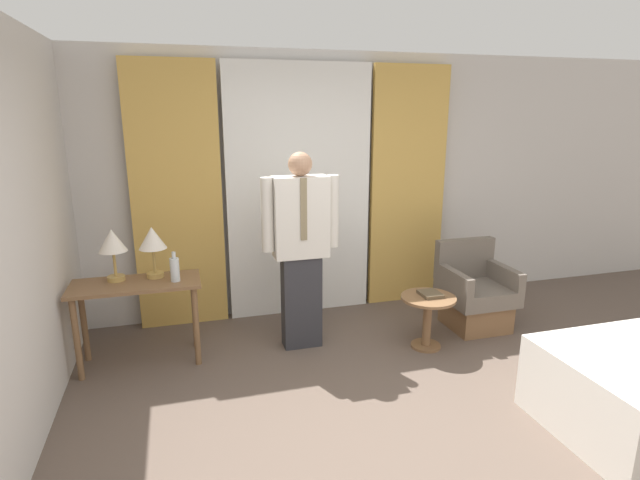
% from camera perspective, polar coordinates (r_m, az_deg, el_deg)
% --- Properties ---
extents(ground_plane, '(16.00, 16.00, 0.00)m').
position_cam_1_polar(ground_plane, '(3.45, 8.75, -23.48)').
color(ground_plane, brown).
extents(wall_back, '(10.00, 0.06, 2.70)m').
position_cam_1_polar(wall_back, '(5.27, -2.69, 6.25)').
color(wall_back, beige).
rests_on(wall_back, ground_plane).
extents(curtain_sheer_center, '(1.50, 0.06, 2.58)m').
position_cam_1_polar(curtain_sheer_center, '(5.15, -2.34, 5.38)').
color(curtain_sheer_center, white).
rests_on(curtain_sheer_center, ground_plane).
extents(curtain_drape_left, '(0.85, 0.06, 2.58)m').
position_cam_1_polar(curtain_drape_left, '(5.01, -16.01, 4.56)').
color(curtain_drape_left, gold).
rests_on(curtain_drape_left, ground_plane).
extents(curtain_drape_right, '(0.85, 0.06, 2.58)m').
position_cam_1_polar(curtain_drape_right, '(5.56, 9.98, 5.86)').
color(curtain_drape_right, gold).
rests_on(curtain_drape_right, ground_plane).
extents(desk, '(1.05, 0.46, 0.73)m').
position_cam_1_polar(desk, '(4.48, -20.19, -6.19)').
color(desk, brown).
rests_on(desk, ground_plane).
extents(table_lamp_left, '(0.23, 0.23, 0.44)m').
position_cam_1_polar(table_lamp_left, '(4.45, -22.63, -0.39)').
color(table_lamp_left, tan).
rests_on(table_lamp_left, desk).
extents(table_lamp_right, '(0.23, 0.23, 0.44)m').
position_cam_1_polar(table_lamp_right, '(4.42, -18.61, -0.10)').
color(table_lamp_right, tan).
rests_on(table_lamp_right, desk).
extents(bottle_near_edge, '(0.08, 0.08, 0.25)m').
position_cam_1_polar(bottle_near_edge, '(4.33, -16.27, -3.21)').
color(bottle_near_edge, silver).
rests_on(bottle_near_edge, desk).
extents(person, '(0.69, 0.23, 1.78)m').
position_cam_1_polar(person, '(4.41, -2.20, -0.55)').
color(person, '#2D2D33').
rests_on(person, ground_plane).
extents(armchair, '(0.63, 0.63, 0.85)m').
position_cam_1_polar(armchair, '(5.25, 17.25, -6.05)').
color(armchair, brown).
rests_on(armchair, ground_plane).
extents(side_table, '(0.49, 0.49, 0.49)m').
position_cam_1_polar(side_table, '(4.67, 12.20, -8.14)').
color(side_table, brown).
rests_on(side_table, ground_plane).
extents(book, '(0.18, 0.20, 0.03)m').
position_cam_1_polar(book, '(4.64, 12.48, -6.03)').
color(book, brown).
rests_on(book, side_table).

